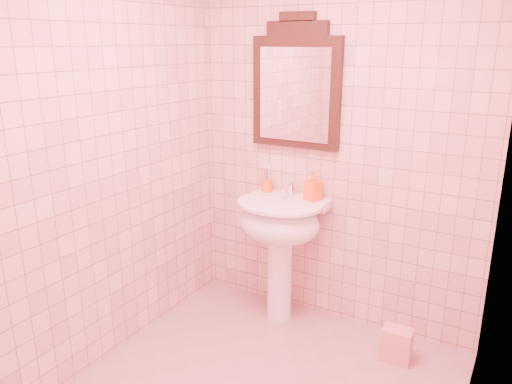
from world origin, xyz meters
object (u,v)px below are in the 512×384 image
Objects in this scene: mirror at (296,87)px; towel at (397,345)px; toothbrush_cup at (267,185)px; soap_dispenser at (313,186)px; pedestal_sink at (280,231)px.

towel is at bearing -18.23° from mirror.
mirror is at bearing 9.89° from toothbrush_cup.
mirror is 4.03× the size of towel.
mirror reaches higher than towel.
soap_dispenser is (0.36, -0.02, 0.05)m from toothbrush_cup.
toothbrush_cup is 1.34m from towel.
toothbrush_cup is 0.80× the size of towel.
toothbrush_cup is at bearing 138.87° from pedestal_sink.
mirror is 0.72m from toothbrush_cup.
pedestal_sink is 5.05× the size of toothbrush_cup.
mirror is 1.74m from towel.
pedestal_sink is at bearing -118.01° from soap_dispenser.
soap_dispenser is (0.17, 0.15, 0.30)m from pedestal_sink.
pedestal_sink is 4.04× the size of towel.
toothbrush_cup is 0.85× the size of soap_dispenser.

